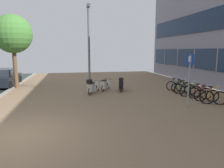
% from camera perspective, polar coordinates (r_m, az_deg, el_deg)
% --- Properties ---
extents(ground, '(21.00, 40.00, 0.13)m').
position_cam_1_polar(ground, '(7.55, -14.39, -13.07)').
color(ground, '#1E2C23').
extents(bicycle_rack_00, '(1.30, 0.63, 1.03)m').
position_cam_1_polar(bicycle_rack_00, '(12.19, 25.86, -3.32)').
color(bicycle_rack_00, black).
rests_on(bicycle_rack_00, ground).
extents(bicycle_rack_01, '(1.24, 0.62, 0.96)m').
position_cam_1_polar(bicycle_rack_01, '(12.72, 24.23, -2.82)').
color(bicycle_rack_01, black).
rests_on(bicycle_rack_01, ground).
extents(bicycle_rack_02, '(1.26, 0.60, 0.96)m').
position_cam_1_polar(bicycle_rack_02, '(13.27, 22.81, -2.26)').
color(bicycle_rack_02, black).
rests_on(bicycle_rack_02, ground).
extents(bicycle_rack_03, '(1.31, 0.51, 0.99)m').
position_cam_1_polar(bicycle_rack_03, '(13.67, 20.49, -1.78)').
color(bicycle_rack_03, black).
rests_on(bicycle_rack_03, ground).
extents(bicycle_rack_04, '(1.24, 0.65, 0.97)m').
position_cam_1_polar(bicycle_rack_04, '(14.21, 19.12, -1.32)').
color(bicycle_rack_04, black).
rests_on(bicycle_rack_04, ground).
extents(bicycle_rack_05, '(1.29, 0.52, 0.95)m').
position_cam_1_polar(bicycle_rack_05, '(14.82, 18.25, -0.89)').
color(bicycle_rack_05, black).
rests_on(bicycle_rack_05, ground).
extents(bicycle_rack_06, '(1.22, 0.67, 0.96)m').
position_cam_1_polar(bicycle_rack_06, '(15.36, 16.96, -0.48)').
color(bicycle_rack_06, black).
rests_on(bicycle_rack_06, ground).
extents(scooter_near, '(1.07, 1.63, 1.02)m').
position_cam_1_polar(scooter_near, '(13.64, -5.38, -0.79)').
color(scooter_near, black).
rests_on(scooter_near, ground).
extents(scooter_mid, '(0.96, 1.61, 0.79)m').
position_cam_1_polar(scooter_mid, '(14.73, -1.99, -0.22)').
color(scooter_mid, black).
rests_on(scooter_mid, ground).
extents(scooter_far, '(0.74, 1.75, 1.02)m').
position_cam_1_polar(scooter_far, '(14.53, 2.49, -0.15)').
color(scooter_far, black).
rests_on(scooter_far, ground).
extents(parked_car_far, '(1.96, 4.28, 1.35)m').
position_cam_1_polar(parked_car_far, '(18.76, -27.43, 1.48)').
color(parked_car_far, black).
rests_on(parked_car_far, ground).
extents(parking_sign, '(0.40, 0.07, 2.61)m').
position_cam_1_polar(parking_sign, '(10.89, 20.24, 2.30)').
color(parking_sign, gray).
rests_on(parking_sign, ground).
extents(lamp_post, '(0.20, 0.52, 5.62)m').
position_cam_1_polar(lamp_post, '(13.69, -6.28, 10.48)').
color(lamp_post, slate).
rests_on(lamp_post, ground).
extents(street_tree, '(2.78, 2.78, 5.36)m').
position_cam_1_polar(street_tree, '(17.22, -25.35, 12.10)').
color(street_tree, brown).
rests_on(street_tree, ground).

